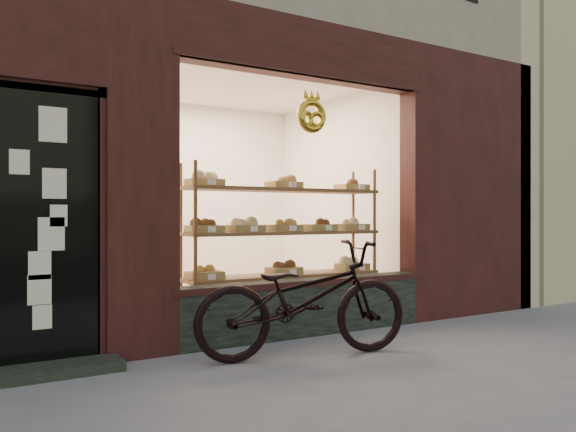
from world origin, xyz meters
TOP-DOWN VIEW (x-y plane):
  - ground at (0.00, 0.00)m, footprint 90.00×90.00m
  - neighbor_right at (9.60, 5.50)m, footprint 12.00×7.00m
  - display_shelf at (0.45, 2.55)m, footprint 2.20×0.45m
  - bicycle at (-0.04, 1.40)m, footprint 1.94×1.03m

SIDE VIEW (x-z plane):
  - ground at x=0.00m, z-range 0.00..0.00m
  - bicycle at x=-0.04m, z-range 0.00..0.97m
  - display_shelf at x=0.45m, z-range 0.00..1.70m
  - neighbor_right at x=9.60m, z-range 0.00..9.00m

